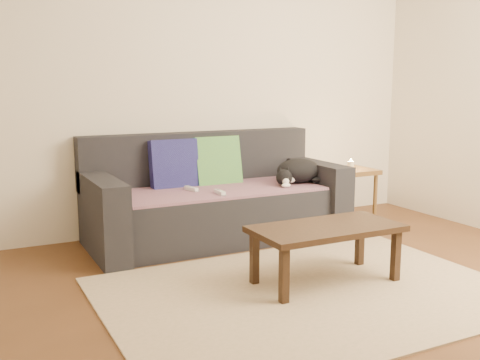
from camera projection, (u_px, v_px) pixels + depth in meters
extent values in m
plane|color=brown|center=(323.00, 302.00, 3.36)|extent=(4.50, 4.50, 0.00)
cube|color=beige|center=(194.00, 82.00, 4.89)|extent=(4.50, 0.04, 2.60)
cube|color=#232328|center=(218.00, 215.00, 4.64)|extent=(1.70, 0.78, 0.42)
cube|color=#232328|center=(199.00, 158.00, 4.92)|extent=(2.10, 0.18, 0.45)
cube|color=#232328|center=(103.00, 217.00, 4.20)|extent=(0.20, 0.90, 0.60)
cube|color=#232328|center=(314.00, 195.00, 5.05)|extent=(0.20, 0.90, 0.60)
cube|color=#492A50|center=(219.00, 190.00, 4.58)|extent=(1.66, 0.74, 0.02)
cube|color=#151047|center=(174.00, 164.00, 4.65)|extent=(0.40, 0.16, 0.41)
cube|color=#0E5B57|center=(217.00, 161.00, 4.82)|extent=(0.41, 0.19, 0.42)
ellipsoid|color=black|center=(299.00, 171.00, 4.84)|extent=(0.45, 0.37, 0.21)
sphere|color=black|center=(284.00, 178.00, 4.68)|extent=(0.16, 0.16, 0.14)
sphere|color=white|center=(286.00, 181.00, 4.63)|extent=(0.07, 0.07, 0.06)
ellipsoid|color=black|center=(320.00, 179.00, 4.80)|extent=(0.17, 0.08, 0.05)
cube|color=white|center=(191.00, 189.00, 4.49)|extent=(0.07, 0.15, 0.03)
cube|color=white|center=(220.00, 192.00, 4.34)|extent=(0.04, 0.15, 0.03)
cube|color=brown|center=(350.00, 171.00, 5.17)|extent=(0.41, 0.41, 0.04)
cylinder|color=brown|center=(346.00, 203.00, 4.99)|extent=(0.04, 0.04, 0.47)
cylinder|color=brown|center=(375.00, 200.00, 5.14)|extent=(0.04, 0.04, 0.47)
cylinder|color=brown|center=(325.00, 197.00, 5.28)|extent=(0.04, 0.04, 0.47)
cylinder|color=brown|center=(353.00, 194.00, 5.43)|extent=(0.04, 0.04, 0.47)
cylinder|color=beige|center=(351.00, 165.00, 5.16)|extent=(0.06, 0.06, 0.07)
sphere|color=#FFBF59|center=(351.00, 160.00, 5.15)|extent=(0.02, 0.02, 0.02)
cube|color=tan|center=(309.00, 292.00, 3.49)|extent=(2.50, 1.80, 0.01)
cube|color=#311F13|center=(326.00, 229.00, 3.60)|extent=(0.97, 0.48, 0.04)
cube|color=#311F13|center=(284.00, 276.00, 3.28)|extent=(0.05, 0.05, 0.35)
cube|color=#311F13|center=(396.00, 256.00, 3.66)|extent=(0.05, 0.05, 0.35)
cube|color=#311F13|center=(254.00, 259.00, 3.61)|extent=(0.05, 0.05, 0.35)
cube|color=#311F13|center=(360.00, 242.00, 3.99)|extent=(0.05, 0.05, 0.35)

